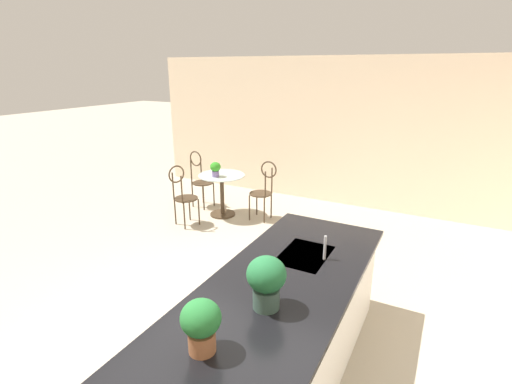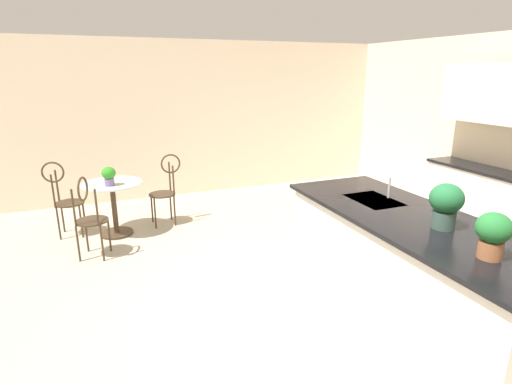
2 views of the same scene
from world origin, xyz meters
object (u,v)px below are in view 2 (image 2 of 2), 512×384
potted_plant_on_table (109,175)px  chair_toward_desk (64,195)px  bistro_table (114,204)px  chair_by_island (89,214)px  potted_plant_counter_near (446,203)px  potted_plant_counter_far (493,233)px  chair_near_window (166,186)px

potted_plant_on_table → chair_toward_desk: bearing=-121.0°
bistro_table → chair_by_island: size_ratio=0.77×
chair_toward_desk → potted_plant_counter_near: size_ratio=2.72×
chair_toward_desk → potted_plant_counter_far: bearing=36.1°
bistro_table → potted_plant_counter_near: bearing=37.1°
chair_by_island → potted_plant_counter_near: 3.80m
potted_plant_on_table → potted_plant_counter_near: potted_plant_counter_near is taller
chair_near_window → potted_plant_counter_far: (3.94, 1.57, 0.54)m
potted_plant_on_table → chair_by_island: bearing=-26.6°
chair_by_island → potted_plant_counter_near: size_ratio=2.72×
bistro_table → chair_toward_desk: size_ratio=0.77×
bistro_table → potted_plant_on_table: (0.14, -0.03, 0.44)m
chair_by_island → potted_plant_on_table: size_ratio=4.15×
bistro_table → chair_near_window: bearing=101.6°
chair_toward_desk → potted_plant_on_table: bearing=59.0°
chair_toward_desk → potted_plant_counter_far: 4.99m
bistro_table → potted_plant_counter_near: (3.24, 2.45, 0.69)m
potted_plant_counter_near → chair_by_island: bearing=-132.8°
chair_toward_desk → bistro_table: bearing=70.7°
chair_near_window → chair_by_island: (0.84, -1.04, 0.00)m
bistro_table → potted_plant_counter_far: (3.79, 2.31, 0.66)m
potted_plant_counter_near → potted_plant_counter_far: bearing=-14.7°
chair_by_island → chair_toward_desk: same height
bistro_table → potted_plant_counter_far: bearing=31.3°
potted_plant_on_table → potted_plant_counter_far: potted_plant_counter_far is taller
potted_plant_counter_near → chair_toward_desk: bearing=-138.4°
chair_near_window → potted_plant_counter_far: 4.28m
bistro_table → chair_near_window: size_ratio=0.77×
potted_plant_on_table → potted_plant_counter_far: 4.34m
bistro_table → chair_by_island: (0.69, -0.31, 0.13)m
potted_plant_on_table → potted_plant_counter_near: 3.98m
potted_plant_on_table → potted_plant_counter_near: (3.10, 2.48, 0.26)m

